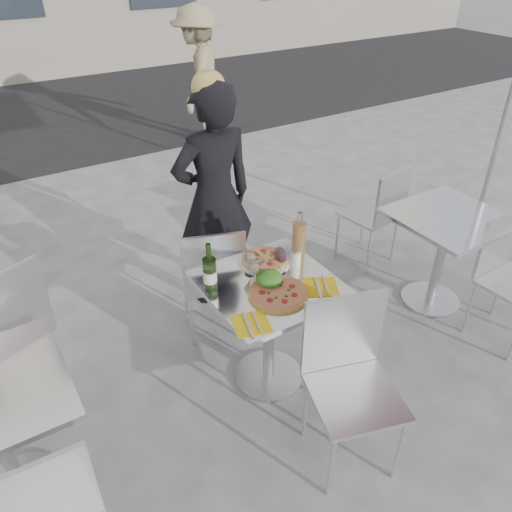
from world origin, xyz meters
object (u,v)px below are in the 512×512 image
salad_plate (269,279)px  side_table_right (444,242)px  sugar_shaker (296,256)px  wine_bottle (210,273)px  side_chair_rnear (507,268)px  woman_diner (214,199)px  wineglass_white_a (253,267)px  wineglass_white_b (250,258)px  wineglass_red_a (279,255)px  wineglass_red_b (281,257)px  side_chair_lfar (4,328)px  side_chair_rfar (379,209)px  pizza_near (278,293)px  napkin_right (321,287)px  pedestrian_b (199,76)px  pizza_far (264,260)px  chair_far (213,274)px  carafe (299,238)px  napkin_left (251,324)px  main_table (269,312)px  chair_near (349,370)px

salad_plate → side_table_right: bearing=0.3°
sugar_shaker → wine_bottle: bearing=175.6°
side_chair_rnear → woman_diner: (-1.45, 1.39, 0.30)m
wineglass_white_a → wineglass_white_b: bearing=72.3°
salad_plate → wineglass_white_a: bearing=138.4°
wineglass_red_a → wineglass_red_b: size_ratio=1.00×
side_chair_lfar → sugar_shaker: side_chair_lfar is taller
side_chair_rfar → sugar_shaker: side_chair_rfar is taller
side_table_right → wineglass_white_a: (-1.58, 0.05, 0.32)m
pizza_near → napkin_right: pizza_near is taller
pedestrian_b → pizza_far: 4.16m
chair_far → woman_diner: (0.24, 0.42, 0.31)m
carafe → wineglass_white_a: size_ratio=1.84×
pizza_near → wineglass_white_a: wineglass_white_a is taller
sugar_shaker → napkin_left: 0.60m
wineglass_red_a → napkin_right: (0.11, -0.26, -0.11)m
main_table → napkin_right: napkin_right is taller
side_table_right → wineglass_white_a: size_ratio=4.76×
chair_far → wineglass_white_a: (0.02, -0.48, 0.33)m
pedestrian_b → sugar_shaker: size_ratio=15.80×
woman_diner → napkin_right: (0.07, -1.13, -0.08)m
main_table → pizza_near: pizza_near is taller
side_chair_lfar → napkin_left: side_chair_lfar is taller
wineglass_red_a → wineglass_red_b: same height
side_chair_rfar → side_chair_rnear: size_ratio=0.98×
wineglass_red_b → side_chair_lfar: bearing=159.6°
chair_far → wineglass_red_b: 0.62m
side_table_right → woman_diner: bearing=144.9°
side_table_right → pizza_near: size_ratio=2.29×
side_chair_rfar → wineglass_red_b: (-1.36, -0.58, 0.34)m
chair_near → side_chair_rfar: chair_near is taller
side_chair_rfar → carafe: 1.30m
chair_near → wineglass_white_b: (-0.13, 0.75, 0.30)m
chair_near → wineglass_red_a: (0.03, 0.69, 0.30)m
sugar_shaker → wineglass_red_a: bearing=-178.0°
wineglass_white_a → wineglass_white_b: (0.03, 0.09, 0.00)m
salad_plate → side_chair_lfar: bearing=155.6°
wineglass_white_a → wineglass_red_a: same height
wineglass_white_b → napkin_left: wineglass_white_b is taller
chair_far → chair_near: size_ratio=0.94×
wineglass_white_a → wineglass_red_b: (0.19, 0.01, 0.00)m
carafe → wineglass_white_b: 0.36m
salad_plate → chair_far: bearing=98.9°
chair_near → sugar_shaker: (0.15, 0.70, 0.24)m
chair_near → sugar_shaker: chair_near is taller
chair_far → wineglass_red_b: size_ratio=5.62×
side_chair_lfar → salad_plate: side_chair_lfar is taller
napkin_right → wineglass_white_a: bearing=170.0°
side_chair_rnear → napkin_right: side_chair_rnear is taller
side_chair_lfar → wineglass_red_b: side_chair_lfar is taller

